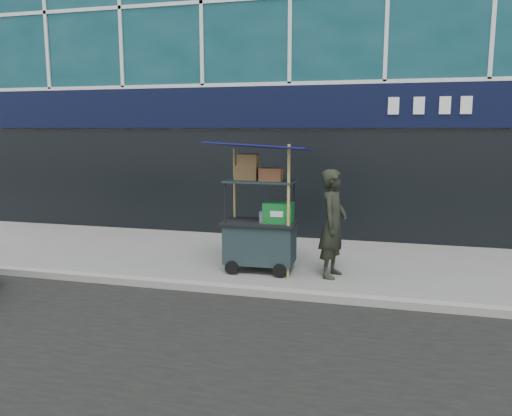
# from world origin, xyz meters

# --- Properties ---
(ground) EXTENTS (80.00, 80.00, 0.00)m
(ground) POSITION_xyz_m (0.00, 0.00, 0.00)
(ground) COLOR slate
(ground) RESTS_ON ground
(curb) EXTENTS (80.00, 0.18, 0.12)m
(curb) POSITION_xyz_m (0.00, -0.20, 0.06)
(curb) COLOR gray
(curb) RESTS_ON ground
(vendor_cart) EXTENTS (1.69, 1.20, 2.24)m
(vendor_cart) POSITION_xyz_m (0.06, 1.10, 0.79)
(vendor_cart) COLOR #19262B
(vendor_cart) RESTS_ON ground
(vendor_man) EXTENTS (0.56, 0.73, 1.79)m
(vendor_man) POSITION_xyz_m (1.29, 1.06, 0.89)
(vendor_man) COLOR black
(vendor_man) RESTS_ON ground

